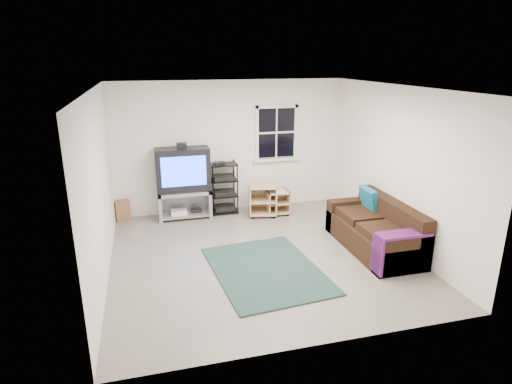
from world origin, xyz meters
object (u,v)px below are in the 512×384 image
object	(u,v)px
av_rack	(224,191)
sofa	(376,231)
tv_unit	(183,177)
side_table_right	(277,200)
side_table_left	(262,198)

from	to	relation	value
av_rack	sofa	world-z (taller)	av_rack
av_rack	sofa	bearing A→B (deg)	-48.14
tv_unit	side_table_right	world-z (taller)	tv_unit
side_table_left	sofa	world-z (taller)	sofa
side_table_right	sofa	world-z (taller)	sofa
side_table_left	side_table_right	size ratio (longest dim) A/B	1.25
av_rack	side_table_left	size ratio (longest dim) A/B	1.69
tv_unit	side_table_left	bearing A→B (deg)	-8.28
tv_unit	side_table_left	xyz separation A→B (m)	(1.52, -0.22, -0.48)
tv_unit	side_table_right	size ratio (longest dim) A/B	2.99
av_rack	side_table_right	bearing A→B (deg)	-17.25
tv_unit	side_table_left	size ratio (longest dim) A/B	2.39
tv_unit	side_table_right	bearing A→B (deg)	-7.92
side_table_left	sofa	xyz separation A→B (m)	(1.36, -2.03, -0.02)
side_table_left	side_table_right	bearing A→B (deg)	-6.07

